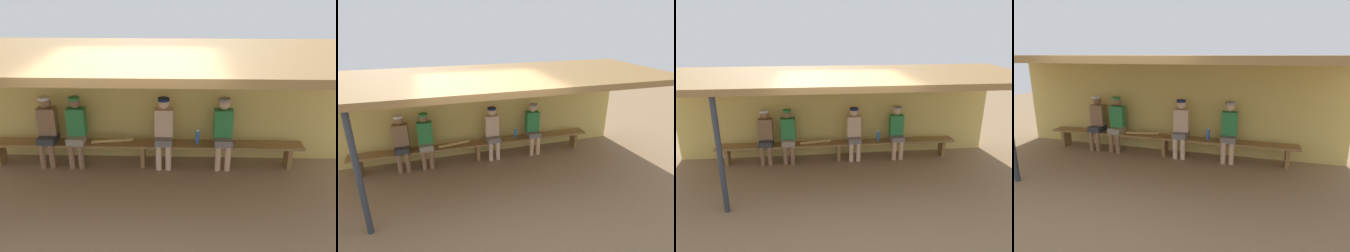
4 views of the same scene
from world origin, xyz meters
The scene contains 10 objects.
ground_plane centered at (0.00, 0.00, 0.00)m, with size 24.00×24.00×0.00m, color #8C6D4C.
back_wall centered at (0.00, 2.00, 1.10)m, with size 8.00×0.20×2.20m, color #D8BC60.
dugout_roof centered at (0.00, 0.70, 2.26)m, with size 8.00×2.80×0.12m, color olive.
bench centered at (0.00, 1.55, 0.39)m, with size 6.00×0.36×0.46m.
player_in_white centered at (1.50, 1.55, 0.75)m, with size 0.34×0.42×1.34m.
player_shirtless_tan centered at (-1.24, 1.55, 0.75)m, with size 0.34×0.42×1.34m.
player_leftmost centered at (-1.78, 1.55, 0.75)m, with size 0.34×0.42×1.34m.
player_with_sunglasses centered at (0.40, 1.55, 0.75)m, with size 0.34×0.42×1.34m.
water_bottle_green centered at (1.03, 1.59, 0.59)m, with size 0.07×0.07×0.26m.
baseball_bat centered at (-0.57, 1.55, 0.49)m, with size 0.07×0.07×0.78m, color tan.
Camera 1 is at (0.66, -4.83, 3.44)m, focal length 39.99 mm.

